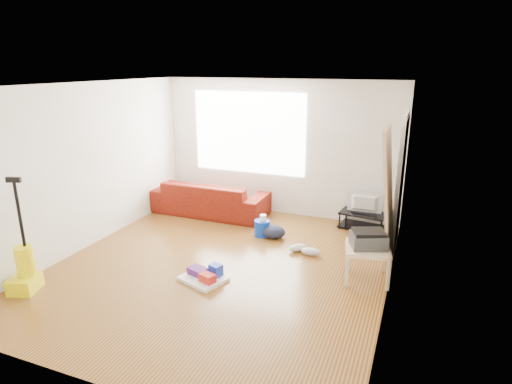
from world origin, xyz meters
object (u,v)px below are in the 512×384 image
at_px(side_table, 367,252).
at_px(bucket, 262,235).
at_px(sofa, 211,213).
at_px(cleaning_tray, 205,276).
at_px(backpack, 274,238).
at_px(vacuum, 25,270).
at_px(tv_stand, 363,220).

relative_size(side_table, bucket, 2.51).
xyz_separation_m(sofa, cleaning_tray, (1.14, -2.38, 0.06)).
relative_size(sofa, cleaning_tray, 3.25).
distance_m(backpack, vacuum, 3.62).
bearing_deg(bucket, sofa, 152.91).
bearing_deg(cleaning_tray, side_table, 22.57).
xyz_separation_m(cleaning_tray, backpack, (0.37, 1.69, -0.06)).
relative_size(cleaning_tray, vacuum, 0.46).
xyz_separation_m(tv_stand, cleaning_tray, (-1.68, -2.65, -0.09)).
height_order(bucket, cleaning_tray, cleaning_tray).
distance_m(sofa, vacuum, 3.55).
bearing_deg(bucket, side_table, -26.30).
distance_m(bucket, cleaning_tray, 1.73).
relative_size(bucket, vacuum, 0.18).
relative_size(tv_stand, vacuum, 0.56).
distance_m(sofa, cleaning_tray, 2.64).
distance_m(bucket, vacuum, 3.51).
height_order(cleaning_tray, vacuum, vacuum).
relative_size(bucket, backpack, 0.68).
height_order(side_table, bucket, side_table).
bearing_deg(vacuum, side_table, 6.64).
bearing_deg(bucket, vacuum, -127.58).
height_order(cleaning_tray, backpack, cleaning_tray).
bearing_deg(vacuum, backpack, 30.68).
bearing_deg(side_table, backpack, 151.53).
distance_m(sofa, bucket, 1.46).
distance_m(tv_stand, bucket, 1.79).
distance_m(tv_stand, vacuum, 5.20).
xyz_separation_m(sofa, tv_stand, (2.82, 0.27, 0.15)).
distance_m(tv_stand, cleaning_tray, 3.14).
relative_size(sofa, bucket, 8.29).
relative_size(cleaning_tray, backpack, 1.74).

